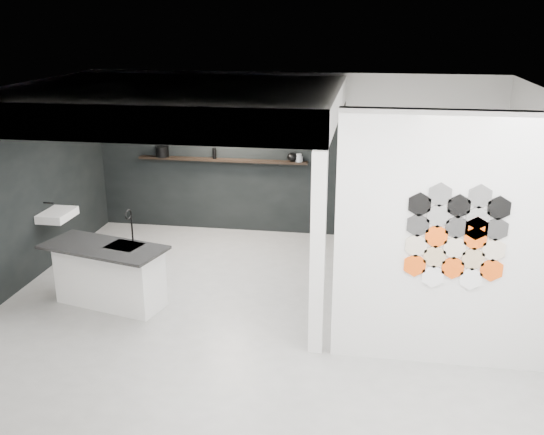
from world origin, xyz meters
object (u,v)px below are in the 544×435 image
Objects in this scene: kettle at (292,157)px; utensil_cup at (164,154)px; wall_basin at (57,215)px; stockpot at (162,151)px; partition_panel at (451,243)px; bottle_dark at (214,153)px; kitchen_island at (109,274)px; glass_vase at (299,158)px; glass_bowl at (299,159)px.

utensil_cup is at bearing -175.77° from kettle.
wall_basin is 3.91m from kettle.
stockpot is 2.06× the size of utensil_cup.
bottle_dark is (-3.56, 3.87, 0.01)m from partition_panel.
glass_vase reaches higher than kitchen_island.
kettle is at bearing 119.54° from partition_panel.
partition_panel is 15.38× the size of bottle_dark.
bottle_dark reaches higher than kitchen_island.
glass_vase reaches higher than utensil_cup.
partition_panel is at bearing -61.77° from glass_bowl.
stockpot is (0.96, 2.07, 0.56)m from wall_basin.
bottle_dark is at bearing 0.00° from utensil_cup.
kettle is at bearing 0.00° from bottle_dark.
glass_vase is 1.21× the size of utensil_cup.
wall_basin is at bearing -114.90° from stockpot.
stockpot is 2.43m from glass_bowl.
glass_bowl is (2.14, 3.12, 0.93)m from kitchen_island.
wall_basin is 1.69m from kitchen_island.
partition_panel is 5.94m from stockpot.
wall_basin is 2.64× the size of stockpot.
glass_bowl is at bearing 69.64° from kitchen_island.
glass_bowl is 0.02m from glass_vase.
glass_bowl reaches higher than wall_basin.
bottle_dark reaches higher than utensil_cup.
utensil_cup is (0.99, 2.07, 0.53)m from wall_basin.
partition_panel reaches higher than glass_vase.
utensil_cup reaches higher than wall_basin.
utensil_cup is at bearing 139.21° from partition_panel.
wall_basin is 2.87m from bottle_dark.
stockpot is 1.71× the size of glass_vase.
wall_basin is 2.35m from utensil_cup.
partition_panel reaches higher than wall_basin.
glass_vase is (-2.08, 3.87, -0.01)m from partition_panel.
glass_vase is at bearing 0.00° from stockpot.
bottle_dark is at bearing 0.00° from stockpot.
utensil_cup is (-0.92, 0.00, -0.04)m from bottle_dark.
kitchen_island is 3.90m from glass_bowl.
kitchen_island is 3.27m from utensil_cup.
utensil_cup is (-2.40, 0.00, -0.01)m from glass_vase.
partition_panel reaches higher than kettle.
kettle reaches higher than utensil_cup.
kettle is (2.02, 3.12, 0.96)m from kitchen_island.
wall_basin is 4.61× the size of glass_bowl.
utensil_cup reaches higher than glass_bowl.
utensil_cup is at bearing 180.00° from glass_bowl.
kettle reaches higher than glass_vase.
glass_vase reaches higher than glass_bowl.
glass_vase is at bearing 31.35° from wall_basin.
glass_bowl is (3.39, 2.07, 0.52)m from wall_basin.
stockpot is 2.43m from glass_vase.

